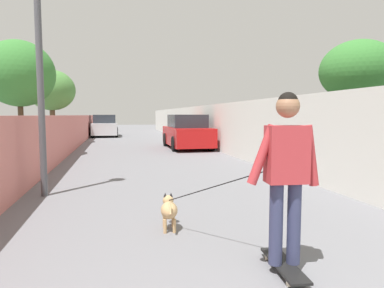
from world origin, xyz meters
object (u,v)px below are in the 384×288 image
(tree_left_near, at_px, (19,74))
(person_skateboarder, at_px, (286,165))
(tree_right_distant, at_px, (358,72))
(car_far, at_px, (105,126))
(tree_left_far, at_px, (52,90))
(lamp_post, at_px, (38,24))
(car_near, at_px, (187,133))
(skateboard, at_px, (284,265))
(dog, at_px, (169,209))

(tree_left_near, relative_size, person_skateboarder, 2.49)
(tree_right_distant, bearing_deg, car_far, 21.07)
(tree_left_far, xyz_separation_m, lamp_post, (-12.22, -1.88, 0.36))
(car_near, bearing_deg, skateboard, 172.36)
(tree_right_distant, bearing_deg, car_near, 19.83)
(dog, relative_size, car_far, 0.46)
(person_skateboarder, height_order, dog, person_skateboarder)
(person_skateboarder, bearing_deg, tree_left_near, 25.57)
(tree_left_far, distance_m, lamp_post, 12.37)
(tree_right_distant, xyz_separation_m, dog, (-3.10, 5.29, -2.32))
(dog, bearing_deg, person_skateboarder, -148.55)
(tree_right_distant, distance_m, dog, 6.56)
(dog, height_order, car_far, car_far)
(car_near, bearing_deg, lamp_post, 151.57)
(lamp_post, distance_m, person_skateboarder, 5.25)
(lamp_post, distance_m, skateboard, 5.72)
(skateboard, bearing_deg, person_skateboarder, 180.00)
(tree_left_near, bearing_deg, skateboard, -154.43)
(skateboard, distance_m, car_near, 12.34)
(lamp_post, relative_size, car_far, 1.22)
(car_near, bearing_deg, car_far, 22.03)
(tree_left_near, height_order, tree_right_distant, tree_left_near)
(tree_left_near, height_order, car_near, tree_left_near)
(lamp_post, height_order, person_skateboarder, lamp_post)
(dog, bearing_deg, car_far, 3.93)
(car_far, bearing_deg, tree_left_far, 157.13)
(dog, bearing_deg, lamp_post, 40.16)
(car_near, distance_m, car_far, 10.49)
(dog, xyz_separation_m, car_near, (10.76, -2.53, 0.44))
(lamp_post, xyz_separation_m, dog, (-2.38, -2.01, -2.88))
(tree_right_distant, relative_size, lamp_post, 0.73)
(car_far, bearing_deg, tree_right_distant, -158.93)
(tree_left_near, bearing_deg, car_far, -11.93)
(dog, height_order, car_near, car_near)
(tree_left_near, bearing_deg, person_skateboarder, -154.43)
(tree_left_near, xyz_separation_m, skateboard, (-10.05, -4.81, -2.88))
(lamp_post, bearing_deg, dog, -139.84)
(tree_right_distant, relative_size, dog, 1.94)
(car_near, bearing_deg, dog, 166.78)
(tree_right_distant, distance_m, skateboard, 6.82)
(tree_right_distant, relative_size, car_near, 0.85)
(tree_left_far, distance_m, person_skateboarder, 16.84)
(tree_left_near, distance_m, person_skateboarder, 11.31)
(skateboard, bearing_deg, dog, 31.45)
(tree_left_near, distance_m, dog, 9.82)
(lamp_post, relative_size, car_near, 1.17)
(person_skateboarder, distance_m, car_near, 12.33)
(tree_right_distant, xyz_separation_m, car_near, (7.66, 2.76, -1.88))
(tree_right_distant, bearing_deg, tree_left_near, 59.16)
(tree_left_far, bearing_deg, lamp_post, -171.23)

